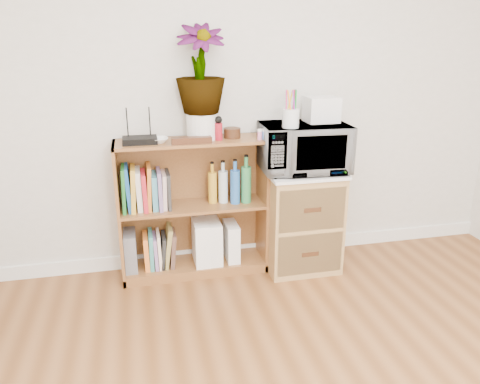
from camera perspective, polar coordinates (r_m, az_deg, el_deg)
name	(u,v)px	position (r m, az deg, el deg)	size (l,w,h in m)	color
skirting_board	(239,251)	(3.56, -0.17, -7.16)	(4.00, 0.02, 0.10)	white
bookshelf	(193,208)	(3.21, -5.74, -1.98)	(1.00, 0.30, 0.95)	brown
wicker_unit	(300,220)	(3.36, 7.32, -3.40)	(0.50, 0.45, 0.70)	#9E7542
microwave	(304,148)	(3.19, 7.77, 5.38)	(0.58, 0.39, 0.32)	silver
pen_cup	(291,118)	(3.02, 6.20, 8.93)	(0.11, 0.11, 0.12)	white
small_appliance	(321,109)	(3.24, 9.90, 9.89)	(0.21, 0.18, 0.17)	white
router	(140,140)	(3.03, -12.11, 6.19)	(0.21, 0.15, 0.04)	black
white_bowl	(158,140)	(3.03, -9.98, 6.23)	(0.13, 0.13, 0.03)	white
plant_pot	(202,126)	(3.09, -4.68, 8.01)	(0.20, 0.20, 0.17)	silver
potted_plant	(200,69)	(3.04, -4.87, 14.71)	(0.31, 0.31, 0.55)	#2F6A2A
trinket_box	(192,140)	(2.98, -5.91, 6.28)	(0.25, 0.06, 0.04)	#3A1C0F
kokeshi_doll	(219,132)	(3.05, -2.61, 7.36)	(0.05, 0.05, 0.11)	maroon
wooden_bowl	(232,133)	(3.12, -0.97, 7.22)	(0.11, 0.11, 0.07)	#331E0E
paint_jars	(265,135)	(3.08, 3.01, 6.96)	(0.12, 0.04, 0.06)	#CE7294
file_box	(131,250)	(3.30, -13.20, -6.94)	(0.08, 0.21, 0.27)	slate
magazine_holder_left	(201,242)	(3.31, -4.83, -6.05)	(0.10, 0.25, 0.31)	white
magazine_holder_mid	(213,241)	(3.32, -3.28, -5.96)	(0.10, 0.24, 0.30)	white
magazine_holder_right	(231,241)	(3.35, -1.06, -6.01)	(0.09, 0.22, 0.27)	white
cookbooks	(145,189)	(3.14, -11.49, 0.32)	(0.31, 0.20, 0.30)	#1D7028
liquor_bottles	(231,181)	(3.20, -1.13, 1.32)	(0.29, 0.07, 0.32)	gold
lower_books	(159,249)	(3.31, -9.79, -6.85)	(0.22, 0.19, 0.29)	orange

